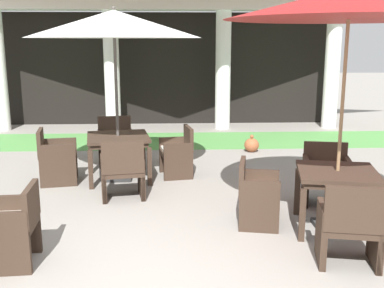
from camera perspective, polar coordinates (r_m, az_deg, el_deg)
The scene contains 15 objects.
ground_plane at distance 4.64m, azimuth -3.46°, elevation -16.95°, with size 60.00×60.00×0.00m, color gray.
lawn_strip at distance 10.89m, azimuth -2.96°, elevation 0.42°, with size 11.63×1.90×0.01m, color #519347.
patio_table_near_foreground at distance 7.82m, azimuth -9.04°, elevation 0.34°, with size 1.15×1.15×0.75m.
patio_umbrella_near_foreground at distance 7.66m, azimuth -9.54°, elevation 14.20°, with size 2.78×2.78×2.82m.
patio_chair_near_foreground_west at distance 7.89m, azimuth -16.30°, elevation -1.64°, with size 0.66×0.63×0.89m.
patio_chair_near_foreground_east at distance 7.99m, azimuth -1.77°, elevation -1.09°, with size 0.59×0.66×0.85m.
patio_chair_near_foreground_north at distance 8.86m, azimuth -9.35°, elevation 0.14°, with size 0.72×0.67×0.88m.
patio_chair_near_foreground_south at distance 6.90m, azimuth -8.51°, elevation -3.35°, with size 0.70×0.63×0.90m.
patio_chair_mid_left_east at distance 5.20m, azimuth -21.05°, elevation -9.44°, with size 0.54×0.60×0.84m.
patio_table_mid_right at distance 5.93m, azimuth 17.36°, elevation -4.06°, with size 1.10×1.10×0.75m.
patio_umbrella_mid_right at distance 5.71m, azimuth 18.73°, elevation 15.88°, with size 2.84×2.84×2.93m.
patio_chair_mid_right_south at distance 5.10m, azimuth 18.77°, elevation -9.66°, with size 0.70×0.62×0.90m.
patio_chair_mid_right_north at distance 6.90m, azimuth 16.09°, elevation -3.67°, with size 0.73×0.64×0.85m.
patio_chair_mid_right_west at distance 5.93m, azimuth 7.96°, elevation -6.11°, with size 0.59×0.65×0.83m.
terracotta_urn at distance 9.84m, azimuth 7.31°, elevation -0.11°, with size 0.31×0.31×0.37m.
Camera 1 is at (0.09, -4.04, 2.28)m, focal length 43.54 mm.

